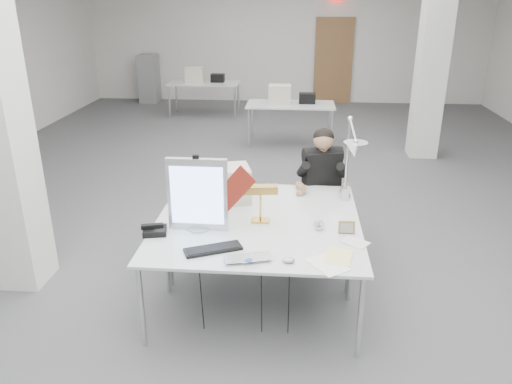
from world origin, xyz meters
TOP-DOWN VIEW (x-y plane):
  - room_shell at (0.04, 0.13)m, footprint 10.04×14.04m
  - desk_main at (0.00, -2.50)m, footprint 1.80×0.90m
  - desk_second at (0.00, -1.60)m, footprint 1.80×0.90m
  - bg_desk_a at (0.20, 3.00)m, footprint 1.60×0.80m
  - bg_desk_b at (-1.80, 5.20)m, footprint 1.60×0.80m
  - filing_cabinet at (-3.50, 6.65)m, footprint 0.45×0.55m
  - office_chair at (0.60, -0.99)m, footprint 0.67×0.67m
  - seated_person at (0.60, -1.04)m, footprint 0.65×0.74m
  - monitor at (-0.49, -2.27)m, footprint 0.51×0.06m
  - pennant at (-0.18, -2.31)m, footprint 0.40×0.16m
  - keyboard at (-0.30, -2.65)m, footprint 0.47×0.32m
  - laptop at (-0.00, -2.83)m, footprint 0.40×0.31m
  - mouse at (0.29, -2.79)m, footprint 0.10×0.07m
  - bankers_lamp at (0.03, -2.08)m, footprint 0.30×0.15m
  - desk_phone at (-0.84, -2.39)m, footprint 0.22×0.21m
  - picture_frame_left at (-0.66, -2.19)m, footprint 0.15×0.05m
  - picture_frame_right at (0.76, -2.26)m, footprint 0.14×0.04m
  - desk_clock at (0.53, -2.21)m, footprint 0.09×0.05m
  - paper_stack_a at (0.58, -2.80)m, footprint 0.35×0.37m
  - paper_stack_b at (0.67, -2.67)m, footprint 0.25×0.31m
  - paper_stack_c at (0.82, -2.42)m, footprint 0.26×0.24m
  - beige_monitor at (-0.30, -1.62)m, footprint 0.44×0.42m
  - architect_lamp at (0.81, -1.75)m, footprint 0.27×0.75m

SIDE VIEW (x-z plane):
  - office_chair at x=0.60m, z-range 0.00..1.11m
  - filing_cabinet at x=-3.50m, z-range 0.00..1.20m
  - desk_main at x=0.00m, z-range 0.73..0.75m
  - desk_second at x=0.00m, z-range 0.73..0.75m
  - bg_desk_a at x=0.20m, z-range 0.73..0.75m
  - bg_desk_b at x=-1.80m, z-range 0.73..0.75m
  - paper_stack_a at x=0.58m, z-range 0.76..0.76m
  - paper_stack_c at x=0.82m, z-range 0.76..0.76m
  - paper_stack_b at x=0.67m, z-range 0.76..0.76m
  - keyboard at x=-0.30m, z-range 0.76..0.78m
  - laptop at x=0.00m, z-range 0.76..0.78m
  - mouse at x=0.29m, z-range 0.76..0.79m
  - desk_phone at x=-0.84m, z-range 0.76..0.80m
  - desk_clock at x=0.53m, z-range 0.76..0.85m
  - picture_frame_right at x=0.76m, z-range 0.75..0.86m
  - picture_frame_left at x=-0.66m, z-range 0.75..0.87m
  - seated_person at x=0.60m, z-range 0.42..1.38m
  - bankers_lamp at x=0.03m, z-range 0.75..1.08m
  - beige_monitor at x=-0.30m, z-range 0.76..1.10m
  - monitor at x=-0.49m, z-range 0.75..1.39m
  - pennant at x=-0.18m, z-range 0.91..1.36m
  - architect_lamp at x=0.81m, z-range 0.75..1.71m
  - room_shell at x=0.04m, z-range 0.07..3.31m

